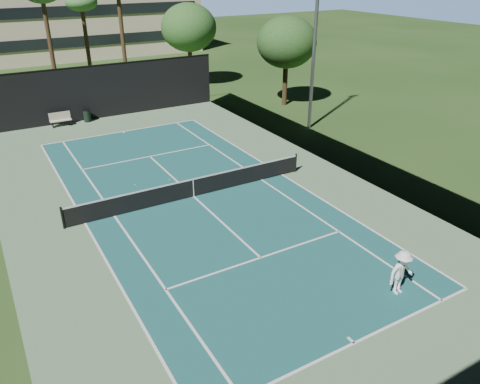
% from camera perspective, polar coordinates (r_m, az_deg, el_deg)
% --- Properties ---
extents(ground, '(160.00, 160.00, 0.00)m').
position_cam_1_polar(ground, '(24.03, -5.66, -0.59)').
color(ground, '#28481B').
rests_on(ground, ground).
extents(apron_slab, '(18.00, 32.00, 0.01)m').
position_cam_1_polar(apron_slab, '(24.03, -5.66, -0.58)').
color(apron_slab, '#63855D').
rests_on(apron_slab, ground).
extents(court_surface, '(10.97, 23.77, 0.01)m').
position_cam_1_polar(court_surface, '(24.03, -5.66, -0.56)').
color(court_surface, '#1C5A5A').
rests_on(court_surface, ground).
extents(court_lines, '(11.07, 23.87, 0.01)m').
position_cam_1_polar(court_lines, '(24.02, -5.66, -0.55)').
color(court_lines, white).
rests_on(court_lines, ground).
extents(tennis_net, '(12.90, 0.10, 1.10)m').
position_cam_1_polar(tennis_net, '(23.79, -5.72, 0.61)').
color(tennis_net, black).
rests_on(tennis_net, ground).
extents(fence, '(18.04, 32.05, 4.03)m').
position_cam_1_polar(fence, '(23.26, -5.94, 3.90)').
color(fence, black).
rests_on(fence, ground).
extents(player, '(1.16, 0.69, 1.76)m').
position_cam_1_polar(player, '(17.77, 19.08, -9.25)').
color(player, white).
rests_on(player, ground).
extents(tennis_ball_b, '(0.07, 0.07, 0.07)m').
position_cam_1_polar(tennis_ball_b, '(24.97, -10.22, 0.26)').
color(tennis_ball_b, '#B2D12F').
rests_on(tennis_ball_b, ground).
extents(tennis_ball_c, '(0.06, 0.06, 0.06)m').
position_cam_1_polar(tennis_ball_c, '(26.03, -8.59, 1.49)').
color(tennis_ball_c, '#DCF337').
rests_on(tennis_ball_c, ground).
extents(tennis_ball_d, '(0.07, 0.07, 0.07)m').
position_cam_1_polar(tennis_ball_d, '(25.77, -12.66, 0.88)').
color(tennis_ball_d, '#C9DC32').
rests_on(tennis_ball_d, ground).
extents(park_bench, '(1.50, 0.45, 1.02)m').
position_cam_1_polar(park_bench, '(36.93, -21.06, 8.32)').
color(park_bench, beige).
rests_on(park_bench, ground).
extents(trash_bin, '(0.56, 0.56, 0.95)m').
position_cam_1_polar(trash_bin, '(37.35, -18.15, 8.85)').
color(trash_bin, black).
rests_on(trash_bin, ground).
extents(palm_b, '(2.80, 2.80, 8.42)m').
position_cam_1_polar(palm_b, '(46.92, -18.74, 20.70)').
color(palm_b, '#432C1C').
rests_on(palm_b, ground).
extents(decid_tree_a, '(5.12, 5.12, 7.62)m').
position_cam_1_polar(decid_tree_a, '(45.97, -6.27, 19.30)').
color(decid_tree_a, '#472F1E').
rests_on(decid_tree_a, ground).
extents(decid_tree_b, '(4.80, 4.80, 7.14)m').
position_cam_1_polar(decid_tree_b, '(39.36, 5.72, 17.70)').
color(decid_tree_b, '#42311C').
rests_on(decid_tree_b, ground).
extents(campus_building, '(40.50, 12.50, 8.30)m').
position_cam_1_polar(campus_building, '(66.55, -23.73, 18.41)').
color(campus_building, beige).
rests_on(campus_building, ground).
extents(light_pole, '(0.90, 0.25, 12.22)m').
position_cam_1_polar(light_pole, '(33.24, 9.14, 18.38)').
color(light_pole, gray).
rests_on(light_pole, ground).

